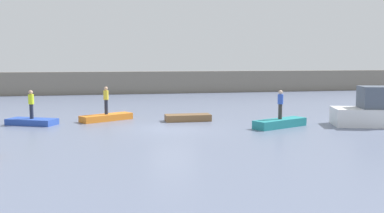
{
  "coord_description": "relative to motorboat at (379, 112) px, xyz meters",
  "views": [
    {
      "loc": [
        -3.74,
        -23.0,
        3.86
      ],
      "look_at": [
        1.91,
        3.91,
        0.79
      ],
      "focal_mm": 39.27,
      "sensor_mm": 36.0,
      "label": 1
    }
  ],
  "objects": [
    {
      "name": "ground_plane",
      "position": [
        -11.94,
        1.44,
        -0.79
      ],
      "size": [
        120.0,
        120.0,
        0.0
      ],
      "primitive_type": "plane",
      "color": "slate"
    },
    {
      "name": "embankment_wall",
      "position": [
        -11.94,
        26.7,
        0.47
      ],
      "size": [
        80.0,
        1.2,
        2.53
      ],
      "primitive_type": "cube",
      "color": "gray",
      "rests_on": "ground_plane"
    },
    {
      "name": "motorboat",
      "position": [
        0.0,
        0.0,
        0.0
      ],
      "size": [
        5.72,
        3.67,
        2.32
      ],
      "color": "white",
      "rests_on": "ground_plane"
    },
    {
      "name": "rowboat_blue",
      "position": [
        -19.96,
        4.64,
        -0.61
      ],
      "size": [
        3.14,
        2.34,
        0.36
      ],
      "primitive_type": "cube",
      "rotation": [
        0.0,
        0.0,
        -0.45
      ],
      "color": "#2B4CAD",
      "rests_on": "ground_plane"
    },
    {
      "name": "rowboat_orange",
      "position": [
        -15.59,
        5.45,
        -0.59
      ],
      "size": [
        3.41,
        2.54,
        0.4
      ],
      "primitive_type": "cube",
      "rotation": [
        0.0,
        0.0,
        0.52
      ],
      "color": "orange",
      "rests_on": "ground_plane"
    },
    {
      "name": "rowboat_brown",
      "position": [
        -10.54,
        4.23,
        -0.58
      ],
      "size": [
        2.89,
        1.16,
        0.42
      ],
      "primitive_type": "cube",
      "rotation": [
        0.0,
        0.0,
        -0.02
      ],
      "color": "brown",
      "rests_on": "ground_plane"
    },
    {
      "name": "rowboat_teal",
      "position": [
        -5.86,
        0.68,
        -0.55
      ],
      "size": [
        3.58,
        2.29,
        0.48
      ],
      "primitive_type": "cube",
      "rotation": [
        0.0,
        0.0,
        0.42
      ],
      "color": "teal",
      "rests_on": "ground_plane"
    },
    {
      "name": "person_blue_shirt",
      "position": [
        -5.86,
        0.68,
        0.61
      ],
      "size": [
        0.32,
        0.32,
        1.66
      ],
      "color": "#38332D",
      "rests_on": "rowboat_teal"
    },
    {
      "name": "person_hiviz_shirt",
      "position": [
        -19.96,
        4.64,
        0.53
      ],
      "size": [
        0.32,
        0.32,
        1.7
      ],
      "color": "#232838",
      "rests_on": "rowboat_blue"
    },
    {
      "name": "person_yellow_shirt",
      "position": [
        -15.59,
        5.45,
        0.61
      ],
      "size": [
        0.32,
        0.32,
        1.77
      ],
      "color": "#232838",
      "rests_on": "rowboat_orange"
    }
  ]
}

